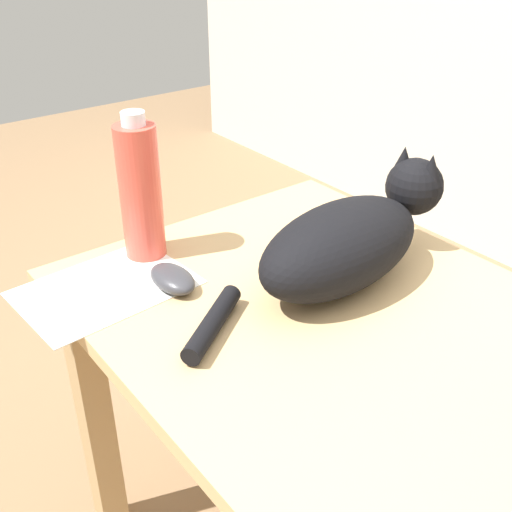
# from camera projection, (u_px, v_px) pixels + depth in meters

# --- Properties ---
(desk) EXTENTS (1.56, 0.71, 0.70)m
(desk) POSITION_uv_depth(u_px,v_px,m) (495.00, 479.00, 0.85)
(desk) COLOR tan
(desk) RESTS_ON ground_plane
(cat) EXTENTS (0.22, 0.61, 0.20)m
(cat) POSITION_uv_depth(u_px,v_px,m) (349.00, 239.00, 1.08)
(cat) COLOR black
(cat) RESTS_ON desk
(computer_mouse) EXTENTS (0.11, 0.06, 0.04)m
(computer_mouse) POSITION_uv_depth(u_px,v_px,m) (173.00, 279.00, 1.09)
(computer_mouse) COLOR #333338
(computer_mouse) RESTS_ON desk
(paper_sheet) EXTENTS (0.23, 0.31, 0.00)m
(paper_sheet) POSITION_uv_depth(u_px,v_px,m) (106.00, 288.00, 1.09)
(paper_sheet) COLOR white
(paper_sheet) RESTS_ON desk
(water_bottle) EXTENTS (0.08, 0.08, 0.28)m
(water_bottle) POSITION_uv_depth(u_px,v_px,m) (140.00, 191.00, 1.14)
(water_bottle) COLOR #D84C3D
(water_bottle) RESTS_ON desk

